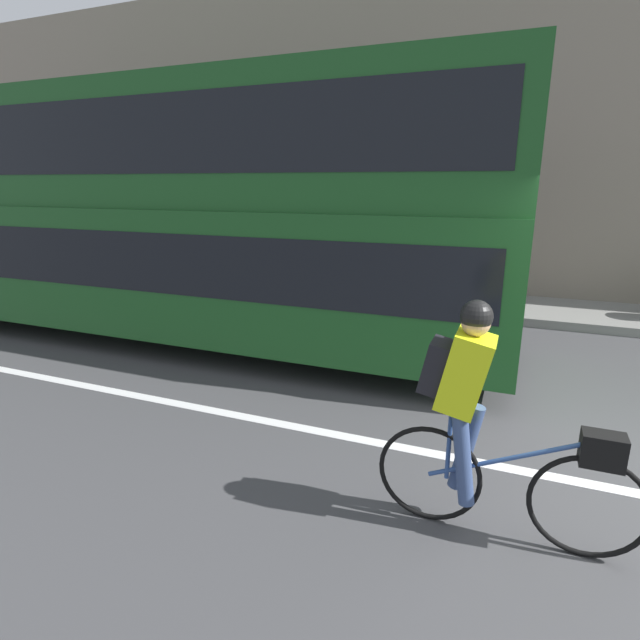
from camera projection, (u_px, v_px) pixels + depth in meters
The scene contains 5 objects.
sidewalk_curb at pixel (592, 316), 9.15m from camera, with size 60.00×1.97×0.16m.
building_facade at pixel (611, 131), 9.30m from camera, with size 60.00×0.30×6.71m.
bus at pixel (148, 206), 7.84m from camera, with size 11.24×2.52×3.74m.
cyclist_on_bike at pixel (484, 415), 3.39m from camera, with size 1.79×0.32×1.71m.
street_sign_post at pixel (362, 231), 10.29m from camera, with size 0.36×0.09×2.35m.
Camera 1 is at (-1.32, -4.20, 2.44)m, focal length 28.00 mm.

